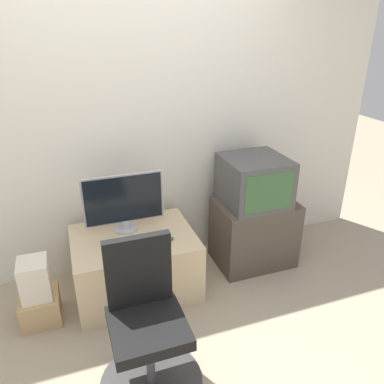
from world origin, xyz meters
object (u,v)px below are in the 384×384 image
at_px(office_chair, 147,334).
at_px(cardboard_box_lower, 41,307).
at_px(main_monitor, 124,202).
at_px(crt_tv, 254,181).
at_px(keyboard, 133,245).
at_px(mouse, 169,239).

relative_size(office_chair, cardboard_box_lower, 3.33).
bearing_deg(main_monitor, crt_tv, -2.96).
height_order(keyboard, mouse, mouse).
bearing_deg(keyboard, mouse, -4.21).
relative_size(mouse, office_chair, 0.07).
height_order(mouse, office_chair, office_chair).
height_order(crt_tv, office_chair, crt_tv).
bearing_deg(keyboard, crt_tv, 10.35).
distance_m(main_monitor, keyboard, 0.33).
bearing_deg(office_chair, crt_tv, 38.89).
xyz_separation_m(crt_tv, office_chair, (-1.12, -0.90, -0.42)).
xyz_separation_m(main_monitor, keyboard, (0.00, -0.24, -0.23)).
bearing_deg(mouse, crt_tv, 15.07).
relative_size(crt_tv, cardboard_box_lower, 1.84).
height_order(mouse, crt_tv, crt_tv).
relative_size(main_monitor, office_chair, 0.66).
bearing_deg(office_chair, cardboard_box_lower, 129.43).
bearing_deg(mouse, main_monitor, 135.45).
xyz_separation_m(main_monitor, crt_tv, (1.05, -0.05, 0.05)).
bearing_deg(main_monitor, office_chair, -94.03).
height_order(main_monitor, office_chair, main_monitor).
relative_size(mouse, cardboard_box_lower, 0.23).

